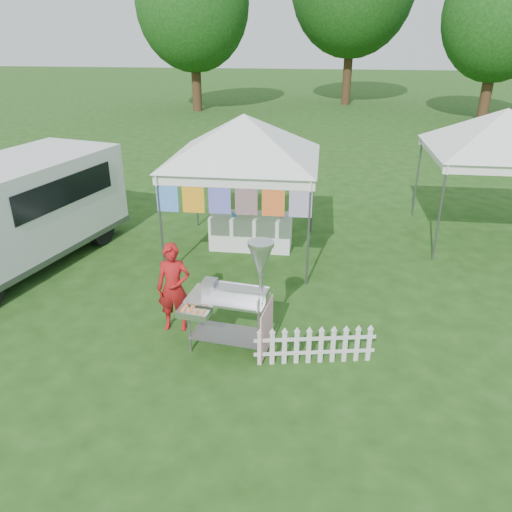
# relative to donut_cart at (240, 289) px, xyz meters

# --- Properties ---
(ground) EXTENTS (120.00, 120.00, 0.00)m
(ground) POSITION_rel_donut_cart_xyz_m (-0.49, 0.24, -1.07)
(ground) COLOR #1B3F12
(ground) RESTS_ON ground
(canopy_main) EXTENTS (4.24, 4.24, 3.45)m
(canopy_main) POSITION_rel_donut_cart_xyz_m (-0.49, 3.73, 1.91)
(canopy_main) COLOR #59595E
(canopy_main) RESTS_ON ground
(canopy_right) EXTENTS (4.24, 4.24, 3.45)m
(canopy_right) POSITION_rel_donut_cart_xyz_m (5.01, 5.24, 1.92)
(canopy_right) COLOR #59595E
(canopy_right) RESTS_ON ground
(tree_left) EXTENTS (6.40, 6.40, 9.53)m
(tree_left) POSITION_rel_donut_cart_xyz_m (-6.49, 24.24, 4.76)
(tree_left) COLOR #3A2015
(tree_left) RESTS_ON ground
(tree_right) EXTENTS (5.60, 5.60, 8.42)m
(tree_right) POSITION_rel_donut_cart_xyz_m (9.51, 22.24, 4.11)
(tree_right) COLOR #3A2015
(tree_right) RESTS_ON ground
(donut_cart) EXTENTS (1.40, 0.87, 1.82)m
(donut_cart) POSITION_rel_donut_cart_xyz_m (0.00, 0.00, 0.00)
(donut_cart) COLOR gray
(donut_cart) RESTS_ON ground
(vendor) EXTENTS (0.58, 0.40, 1.50)m
(vendor) POSITION_rel_donut_cart_xyz_m (-1.16, 0.49, -0.32)
(vendor) COLOR maroon
(vendor) RESTS_ON ground
(cargo_van) EXTENTS (3.23, 5.50, 2.14)m
(cargo_van) POSITION_rel_donut_cart_xyz_m (-5.06, 2.48, 0.08)
(cargo_van) COLOR silver
(cargo_van) RESTS_ON ground
(picket_fence) EXTENTS (1.77, 0.37, 0.56)m
(picket_fence) POSITION_rel_donut_cart_xyz_m (1.13, -0.18, -0.79)
(picket_fence) COLOR silver
(picket_fence) RESTS_ON ground
(display_table) EXTENTS (1.80, 0.70, 0.78)m
(display_table) POSITION_rel_donut_cart_xyz_m (-0.39, 3.98, -0.69)
(display_table) COLOR white
(display_table) RESTS_ON ground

